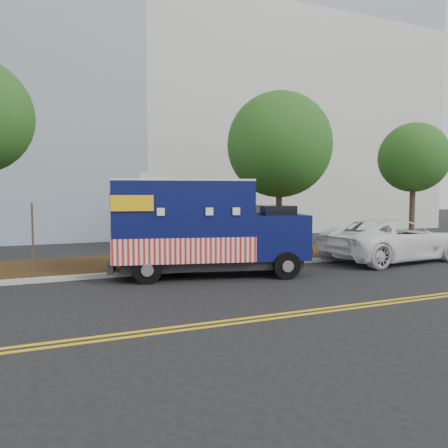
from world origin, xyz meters
name	(u,v)px	position (x,y,z in m)	size (l,w,h in m)	color
ground	(176,281)	(0.00, 0.00, 0.00)	(120.00, 120.00, 0.00)	black
curb	(164,271)	(0.00, 1.40, 0.07)	(120.00, 0.18, 0.15)	#9E9E99
mulch_strip	(149,262)	(0.00, 3.50, 0.07)	(120.00, 4.00, 0.15)	#311E0D
centerline_near	(237,319)	(0.00, -4.45, 0.01)	(120.00, 0.10, 0.01)	gold
centerline_far	(242,323)	(0.00, -4.70, 0.01)	(120.00, 0.10, 0.01)	gold
office_building	(116,29)	(2.00, 22.00, 15.20)	(46.00, 20.00, 30.40)	silver
tree_c	(279,145)	(5.82, 3.79, 4.76)	(4.53, 4.53, 7.04)	#38281C
tree_d	(414,158)	(12.40, 2.69, 4.34)	(3.22, 3.22, 5.97)	#38281C
sign_post	(33,242)	(-4.00, 1.64, 1.20)	(0.06, 0.06, 2.40)	#473828
food_truck	(200,230)	(0.98, 0.58, 1.51)	(6.66, 3.69, 3.33)	black
white_car	(393,240)	(9.15, 0.51, 0.84)	(2.79, 6.05, 1.68)	white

